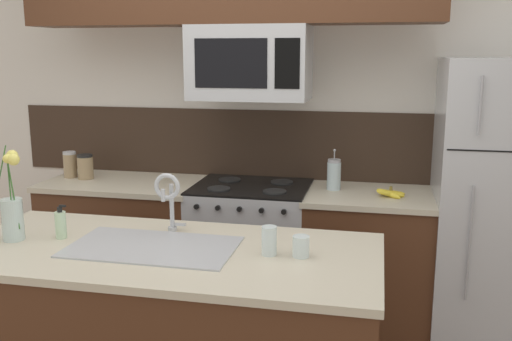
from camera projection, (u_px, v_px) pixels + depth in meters
rear_partition at (305, 123)px, 3.98m from camera, size 5.20×0.10×2.60m
splash_band at (261, 144)px, 4.02m from camera, size 3.64×0.01×0.48m
back_counter_left at (127, 243)px, 4.04m from camera, size 1.08×0.65×0.91m
back_counter_right at (367, 261)px, 3.69m from camera, size 0.81×0.65×0.91m
stove_range at (251, 252)px, 3.85m from camera, size 0.76×0.64×0.93m
microwave at (250, 63)px, 3.58m from camera, size 0.74×0.40×0.46m
refrigerator at (506, 205)px, 3.46m from camera, size 0.85×0.74×1.75m
storage_jar_tall at (70, 165)px, 4.05m from camera, size 0.09×0.09×0.19m
storage_jar_medium at (85, 167)px, 4.01m from camera, size 0.11×0.11×0.17m
banana_bunch at (391, 193)px, 3.51m from camera, size 0.19×0.12×0.08m
french_press at (334, 175)px, 3.69m from camera, size 0.09×0.09×0.27m
island_counter at (168, 340)px, 2.68m from camera, size 1.95×0.88×0.91m
kitchen_sink at (153, 262)px, 2.62m from camera, size 0.76×0.44×0.16m
sink_faucet at (168, 194)px, 2.77m from camera, size 0.14×0.14×0.31m
dish_soap_bottle at (61, 224)px, 2.72m from camera, size 0.06×0.05×0.16m
drinking_glass at (269, 241)px, 2.50m from camera, size 0.07×0.07×0.13m
spare_glass at (301, 246)px, 2.48m from camera, size 0.07×0.07×0.09m
flower_vase at (11, 210)px, 2.68m from camera, size 0.17×0.19×0.49m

